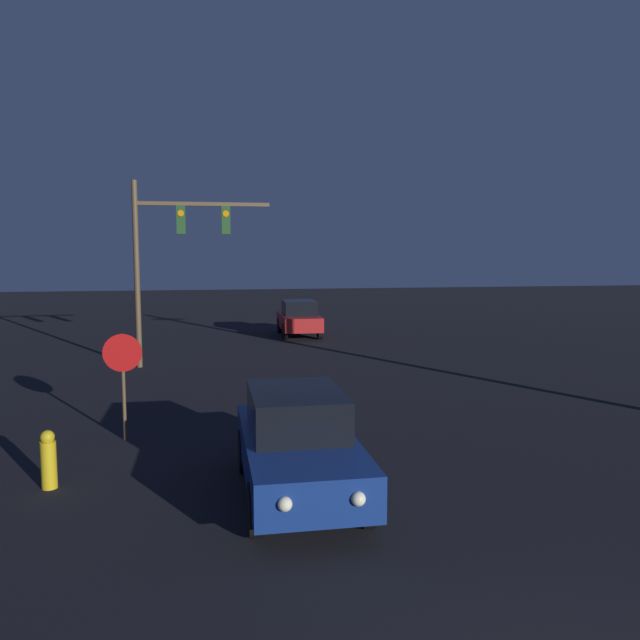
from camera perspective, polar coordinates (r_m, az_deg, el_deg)
car_near at (r=9.62m, az=-2.06°, el=-11.13°), size 1.69×4.08×1.58m
car_far at (r=27.56m, az=-1.94°, el=0.21°), size 1.76×4.10×1.58m
traffic_signal_mast at (r=20.57m, az=-13.44°, el=6.76°), size 4.33×0.30×5.93m
stop_sign at (r=12.76m, az=-17.58°, el=-4.04°), size 0.74×0.07×2.11m
fire_hydrant at (r=10.83m, az=-23.58°, el=-11.62°), size 0.24×0.24×0.93m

